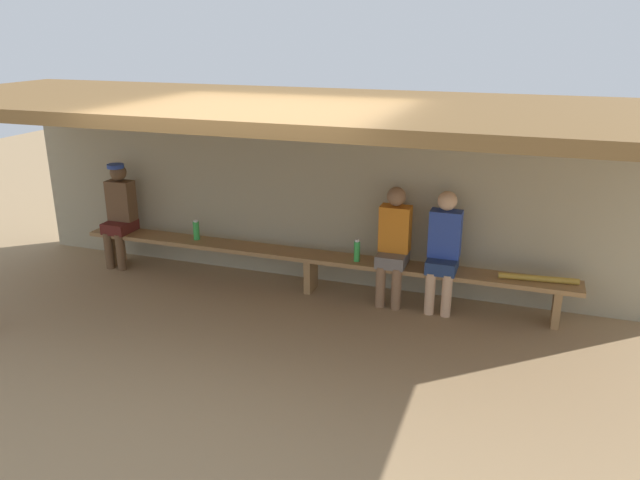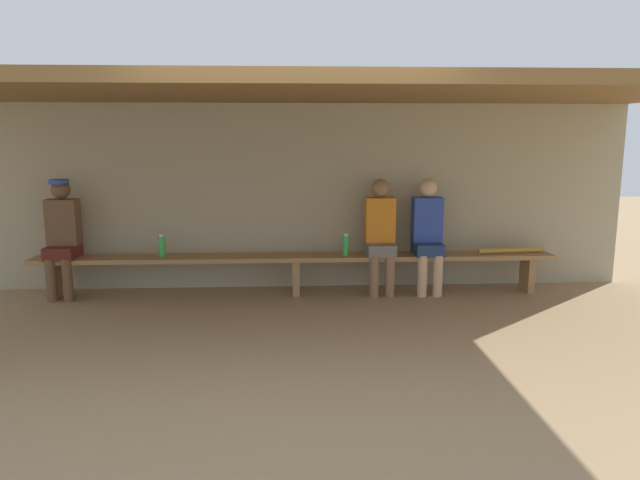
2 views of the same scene
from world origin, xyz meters
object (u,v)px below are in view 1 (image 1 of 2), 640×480
at_px(water_bottle_blue, 196,230).
at_px(water_bottle_green, 357,251).
at_px(player_middle, 444,247).
at_px(player_with_sunglasses, 394,241).
at_px(baseball_bat, 538,278).
at_px(player_in_red, 119,210).
at_px(bench, 311,260).

xyz_separation_m(water_bottle_blue, water_bottle_green, (2.11, -0.08, 0.00)).
bearing_deg(player_middle, water_bottle_green, -177.09).
bearing_deg(water_bottle_green, player_middle, 2.91).
bearing_deg(water_bottle_blue, player_middle, -0.50).
relative_size(player_middle, water_bottle_blue, 5.25).
relative_size(player_middle, player_with_sunglasses, 1.00).
relative_size(player_middle, baseball_bat, 1.65).
relative_size(player_in_red, baseball_bat, 1.67).
xyz_separation_m(player_middle, water_bottle_blue, (-3.07, 0.03, -0.15)).
distance_m(player_in_red, water_bottle_blue, 1.11).
height_order(bench, baseball_bat, baseball_bat).
xyz_separation_m(bench, player_in_red, (-2.63, 0.00, 0.36)).
bearing_deg(player_with_sunglasses, baseball_bat, -0.11).
bearing_deg(water_bottle_green, player_in_red, 179.12).
relative_size(player_with_sunglasses, water_bottle_blue, 5.25).
bearing_deg(water_bottle_blue, bench, -1.12).
relative_size(water_bottle_green, baseball_bat, 0.32).
bearing_deg(bench, player_in_red, 179.92).
height_order(water_bottle_green, baseball_bat, water_bottle_green).
height_order(player_middle, player_in_red, player_in_red).
distance_m(player_middle, baseball_bat, 1.03).
xyz_separation_m(bench, player_middle, (1.54, 0.00, 0.34)).
height_order(player_with_sunglasses, water_bottle_green, player_with_sunglasses).
bearing_deg(water_bottle_blue, water_bottle_green, -2.06).
xyz_separation_m(player_in_red, water_bottle_blue, (1.10, 0.03, -0.17)).
relative_size(player_with_sunglasses, baseball_bat, 1.65).
relative_size(player_in_red, water_bottle_blue, 5.29).
height_order(water_bottle_blue, baseball_bat, water_bottle_blue).
xyz_separation_m(player_in_red, baseball_bat, (5.17, -0.00, -0.25)).
xyz_separation_m(water_bottle_green, baseball_bat, (1.96, 0.05, -0.09)).
distance_m(bench, water_bottle_green, 0.61).
distance_m(water_bottle_green, baseball_bat, 1.96).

